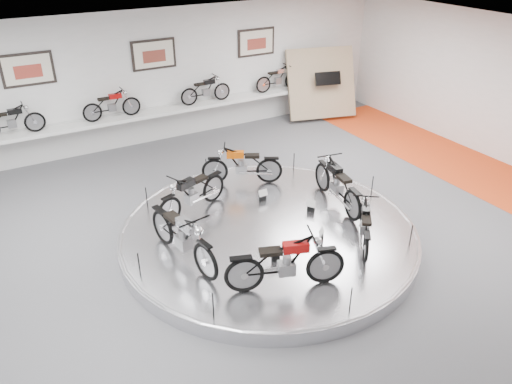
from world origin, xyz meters
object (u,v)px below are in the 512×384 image
display_platform (268,234)px  shelf (162,112)px  bike_e (285,262)px  bike_b (242,165)px  bike_f (365,224)px  bike_c (192,193)px  bike_d (182,235)px  bike_a (337,184)px

display_platform → shelf: 6.46m
display_platform → bike_e: bearing=-112.5°
bike_b → bike_f: size_ratio=1.12×
bike_b → shelf: bearing=-54.4°
bike_b → bike_e: 4.22m
bike_b → bike_c: 1.83m
shelf → bike_f: 7.98m
bike_b → bike_c: size_ratio=0.99×
bike_e → display_platform: bearing=87.2°
bike_d → bike_e: (1.26, -1.68, -0.02)m
bike_b → bike_a: bearing=152.8°
bike_c → shelf: bearing=-124.3°
shelf → bike_c: bearing=-103.1°
display_platform → bike_f: 2.11m
bike_d → bike_e: bearing=26.7°
bike_c → bike_d: size_ratio=0.91×
bike_d → bike_f: bike_d is taller
bike_c → bike_a: bearing=135.8°
shelf → bike_e: 8.29m
bike_f → bike_d: bearing=107.0°
bike_c → bike_f: size_ratio=1.13×
bike_a → bike_d: (-3.94, -0.29, 0.02)m
bike_a → bike_c: bike_a is taller
bike_d → bike_e: bike_d is taller
display_platform → bike_b: bike_b is taller
shelf → bike_c: 5.12m
shelf → bike_e: (-0.77, -8.26, -0.15)m
shelf → bike_d: size_ratio=5.73×
bike_a → bike_f: 1.65m
shelf → bike_d: 6.88m
bike_f → bike_a: bearing=19.4°
bike_c → bike_d: (-0.87, -1.59, 0.05)m
bike_a → bike_b: size_ratio=1.07×
bike_e → bike_d: bearing=146.6°
shelf → bike_a: (1.91, -6.29, -0.16)m
shelf → bike_f: size_ratio=7.15×
display_platform → bike_d: size_ratio=3.34×
display_platform → bike_e: size_ratio=3.44×
bike_c → bike_b: bearing=-177.2°
bike_e → bike_f: bike_e is taller
bike_e → bike_f: 2.21m
display_platform → bike_c: bike_c is taller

